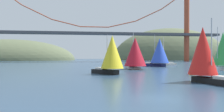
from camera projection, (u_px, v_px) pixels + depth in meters
ground_plane at (160, 99)px, 17.49m from camera, size 360.00×360.00×0.00m
headland_left at (10, 60)px, 143.67m from camera, size 86.71×44.00×28.37m
headland_right at (172, 60)px, 159.44m from camera, size 89.17×44.00×47.25m
suspension_bridge at (95, 30)px, 111.51m from camera, size 138.64×6.00×39.46m
sailboat_white_mainsail at (160, 52)px, 72.63m from camera, size 9.31×6.15×9.65m
sailboat_crimson_sail at (135, 52)px, 52.84m from camera, size 5.73×8.91×9.28m
sailboat_green_sail at (222, 50)px, 50.70m from camera, size 9.52×5.63×10.28m
sailboat_yellow_sail at (112, 53)px, 39.29m from camera, size 6.74×6.93×7.42m
sailboat_red_spinnaker at (204, 53)px, 27.68m from camera, size 4.51×7.66×8.23m
sailboat_blue_spinnaker at (159, 52)px, 65.78m from camera, size 8.91×10.03×10.10m
channel_buoy at (192, 73)px, 38.26m from camera, size 1.10×1.10×2.64m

